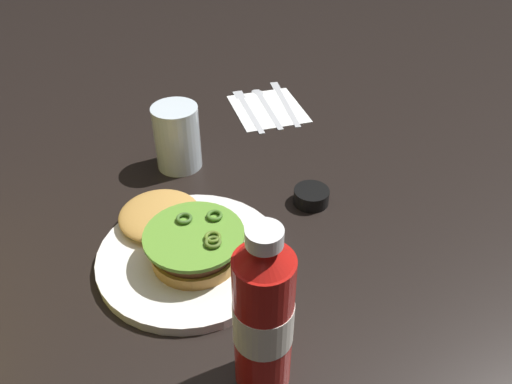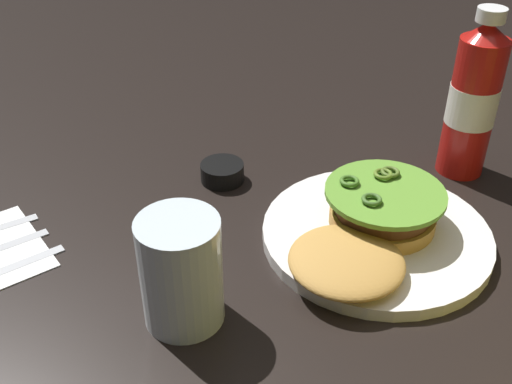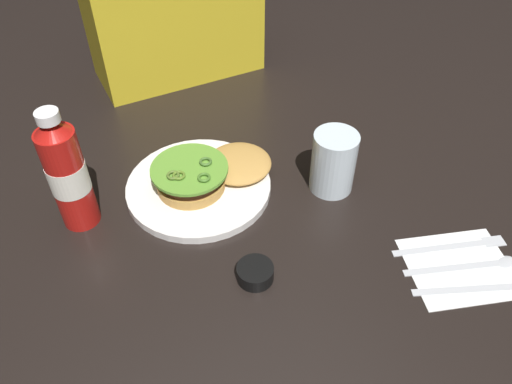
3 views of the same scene
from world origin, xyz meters
name	(u,v)px [view 3 (image 3 of 3)]	position (x,y,z in m)	size (l,w,h in m)	color
ground_plane	(259,229)	(0.00, 0.00, 0.00)	(3.00, 3.00, 0.00)	black
dinner_plate	(199,187)	(-0.05, 0.14, 0.01)	(0.27, 0.27, 0.02)	white
burger_sandwich	(209,172)	(-0.03, 0.14, 0.03)	(0.23, 0.14, 0.05)	#BB8842
ketchup_bottle	(68,174)	(-0.26, 0.16, 0.10)	(0.06, 0.06, 0.23)	#B21611
water_glass	(333,162)	(0.17, 0.04, 0.06)	(0.08, 0.08, 0.12)	silver
condiment_cup	(255,273)	(-0.05, -0.09, 0.01)	(0.06, 0.06, 0.03)	black
napkin	(460,267)	(0.25, -0.22, 0.00)	(0.16, 0.14, 0.00)	white
butter_knife	(490,287)	(0.26, -0.27, 0.00)	(0.20, 0.10, 0.00)	silver
spoon_utensil	(478,264)	(0.27, -0.23, 0.00)	(0.18, 0.08, 0.00)	silver
fork_utensil	(459,244)	(0.28, -0.18, 0.00)	(0.19, 0.08, 0.00)	silver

